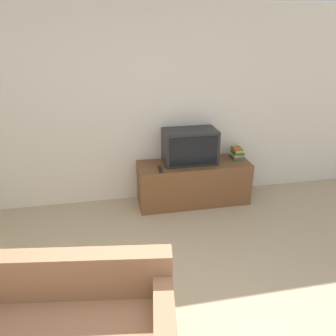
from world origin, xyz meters
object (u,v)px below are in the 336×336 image
(book_stack, at_px, (237,153))
(remote_on_stand, at_px, (160,169))
(tv_stand, at_px, (193,183))
(television, at_px, (190,146))

(book_stack, distance_m, remote_on_stand, 1.15)
(tv_stand, xyz_separation_m, remote_on_stand, (-0.49, -0.14, 0.31))
(television, bearing_deg, tv_stand, -48.15)
(television, xyz_separation_m, remote_on_stand, (-0.44, -0.20, -0.22))
(tv_stand, relative_size, television, 2.14)
(television, bearing_deg, remote_on_stand, -156.10)
(television, relative_size, remote_on_stand, 3.73)
(book_stack, bearing_deg, tv_stand, -174.18)
(tv_stand, xyz_separation_m, book_stack, (0.64, 0.07, 0.37))
(remote_on_stand, bearing_deg, tv_stand, 15.91)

